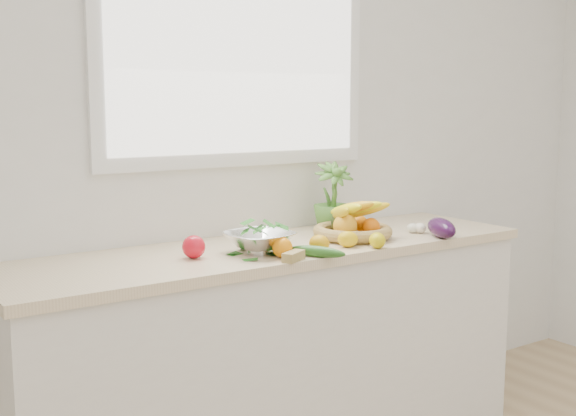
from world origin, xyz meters
TOP-DOWN VIEW (x-y plane):
  - back_wall at (0.00, 2.25)m, footprint 4.50×0.02m
  - counter_cabinet at (0.00, 1.95)m, footprint 2.20×0.58m
  - countertop at (0.00, 1.95)m, footprint 2.24×0.62m
  - window_frame at (0.00, 2.23)m, footprint 1.30×0.03m
  - window_pane at (0.00, 2.21)m, footprint 1.18×0.01m
  - orange_loose at (-0.11, 1.74)m, footprint 0.08×0.08m
  - lemon_a at (0.07, 1.74)m, footprint 0.09×0.10m
  - lemon_b at (0.30, 1.67)m, footprint 0.08×0.09m
  - lemon_c at (0.22, 1.75)m, footprint 0.10×0.10m
  - apple at (-0.38, 1.91)m, footprint 0.09×0.09m
  - ginger at (-0.10, 1.67)m, footprint 0.11×0.09m
  - garlic_a at (0.65, 1.84)m, footprint 0.07×0.07m
  - garlic_b at (0.42, 1.94)m, footprint 0.05×0.05m
  - garlic_c at (0.68, 1.82)m, footprint 0.06×0.06m
  - eggplant at (0.67, 1.69)m, footprint 0.15×0.23m
  - cucumber at (0.01, 1.67)m, footprint 0.14×0.22m
  - radish at (0.06, 1.72)m, footprint 0.04×0.04m
  - potted_herb at (0.40, 2.08)m, footprint 0.21×0.21m
  - fruit_basket at (0.35, 1.89)m, footprint 0.42×0.42m
  - colander_with_spinach at (-0.13, 1.85)m, footprint 0.28×0.28m

SIDE VIEW (x-z plane):
  - counter_cabinet at x=0.00m, z-range 0.00..0.86m
  - countertop at x=0.00m, z-range 0.86..0.90m
  - radish at x=0.06m, z-range 0.90..0.93m
  - ginger at x=-0.10m, z-range 0.90..0.93m
  - cucumber at x=0.01m, z-range 0.90..0.94m
  - garlic_a at x=0.65m, z-range 0.90..0.94m
  - garlic_c at x=0.68m, z-range 0.90..0.95m
  - garlic_b at x=0.42m, z-range 0.90..0.95m
  - lemon_b at x=0.30m, z-range 0.90..0.96m
  - lemon_c at x=0.22m, z-range 0.90..0.96m
  - lemon_a at x=0.07m, z-range 0.90..0.97m
  - orange_loose at x=-0.11m, z-range 0.90..0.98m
  - eggplant at x=0.67m, z-range 0.90..0.99m
  - apple at x=-0.38m, z-range 0.90..0.99m
  - fruit_basket at x=0.35m, z-range 0.86..1.04m
  - colander_with_spinach at x=-0.13m, z-range 0.90..1.03m
  - potted_herb at x=0.40m, z-range 0.89..1.21m
  - back_wall at x=0.00m, z-range 0.00..2.70m
  - window_frame at x=0.00m, z-range 1.20..2.30m
  - window_pane at x=0.00m, z-range 1.26..2.24m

